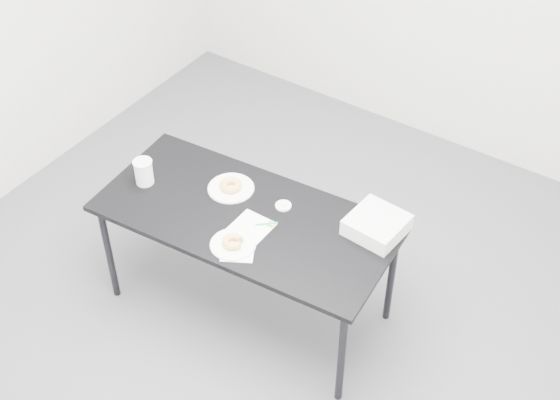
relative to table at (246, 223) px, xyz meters
The scene contains 13 objects.
floor 0.66m from the table, 20.52° to the left, with size 4.00×4.00×0.00m, color #535359.
table is the anchor object (origin of this frame).
scorecard 0.12m from the table, 48.89° to the right, with size 0.19×0.24×0.00m, color white.
logo_patch 0.16m from the table, ahead, with size 0.04×0.04×0.00m, color green.
pen 0.14m from the table, ahead, with size 0.01×0.01×0.11m, color #0D984F.
napkin 0.26m from the table, 63.27° to the right, with size 0.16×0.16×0.00m, color white.
plate_near 0.23m from the table, 70.82° to the right, with size 0.23×0.23×0.01m, color white.
donut_near 0.24m from the table, 70.82° to the right, with size 0.11×0.11×0.04m, color gold.
plate_far 0.23m from the table, 146.78° to the left, with size 0.25×0.25×0.01m, color white.
donut_far 0.24m from the table, 146.78° to the left, with size 0.12×0.12×0.04m, color gold.
coffee_cup 0.62m from the table, behind, with size 0.10×0.10×0.14m, color white.
cup_lid 0.21m from the table, 52.25° to the left, with size 0.08×0.08×0.01m, color white.
bakery_box 0.67m from the table, 23.62° to the left, with size 0.26×0.26×0.09m, color white.
Camera 1 is at (1.65, -2.35, 3.42)m, focal length 50.00 mm.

